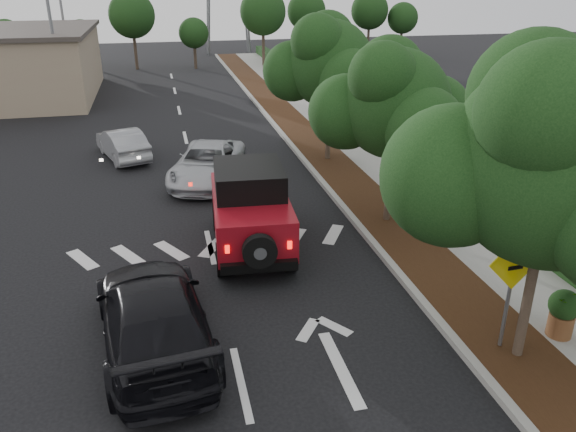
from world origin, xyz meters
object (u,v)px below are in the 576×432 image
object	(u,v)px
red_jeep	(250,207)
black_suv_oncoming	(153,315)
silver_suv_ahead	(208,163)
speed_hump_sign	(513,276)

from	to	relation	value
red_jeep	black_suv_oncoming	size ratio (longest dim) A/B	0.89
red_jeep	black_suv_oncoming	distance (m)	5.12
silver_suv_ahead	speed_hump_sign	bearing A→B (deg)	-50.28
red_jeep	speed_hump_sign	world-z (taller)	speed_hump_sign
silver_suv_ahead	speed_hump_sign	xyz separation A→B (m)	(4.90, -11.85, 1.09)
black_suv_oncoming	speed_hump_sign	bearing A→B (deg)	159.43
black_suv_oncoming	silver_suv_ahead	bearing A→B (deg)	-107.93
silver_suv_ahead	black_suv_oncoming	xyz separation A→B (m)	(-2.06, -10.09, 0.08)
silver_suv_ahead	black_suv_oncoming	world-z (taller)	black_suv_oncoming
silver_suv_ahead	black_suv_oncoming	bearing A→B (deg)	-84.31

